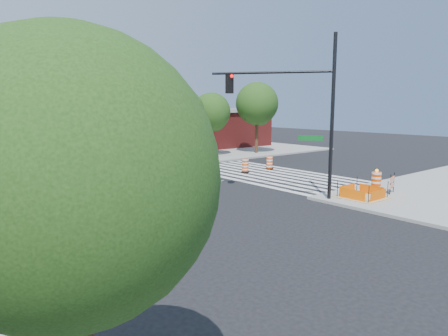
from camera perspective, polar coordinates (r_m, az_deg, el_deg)
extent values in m
plane|color=black|center=(22.84, -13.81, -3.79)|extent=(120.00, 120.00, 0.00)
cube|color=gray|center=(47.30, -3.51, 2.94)|extent=(22.00, 22.00, 0.15)
cube|color=silver|center=(27.02, 1.27, -1.59)|extent=(0.45, 13.50, 0.01)
cube|color=silver|center=(27.61, 2.69, -1.37)|extent=(0.45, 13.50, 0.01)
cube|color=silver|center=(28.21, 4.05, -1.17)|extent=(0.45, 13.50, 0.01)
cube|color=silver|center=(28.83, 5.35, -0.97)|extent=(0.45, 13.50, 0.01)
cube|color=silver|center=(29.46, 6.60, -0.78)|extent=(0.45, 13.50, 0.01)
cube|color=silver|center=(30.10, 7.80, -0.60)|extent=(0.45, 13.50, 0.01)
cube|color=silver|center=(30.76, 8.94, -0.42)|extent=(0.45, 13.50, 0.01)
cube|color=silver|center=(31.43, 10.04, -0.26)|extent=(0.45, 13.50, 0.01)
cube|color=silver|center=(22.84, -13.81, -3.77)|extent=(14.00, 0.12, 0.01)
cube|color=tan|center=(22.11, 19.11, -3.96)|extent=(2.20, 2.20, 0.05)
cube|color=#EE5E04|center=(21.62, 21.18, -3.68)|extent=(1.44, 0.02, 0.55)
cube|color=#EE5E04|center=(22.53, 17.20, -2.99)|extent=(1.44, 0.02, 0.55)
cube|color=#EE5E04|center=(21.31, 17.87, -3.68)|extent=(0.02, 1.44, 0.55)
cube|color=#EE5E04|center=(22.82, 20.34, -3.00)|extent=(0.02, 1.44, 0.55)
cylinder|color=black|center=(20.82, 19.97, -3.59)|extent=(0.04, 0.04, 0.90)
cylinder|color=black|center=(22.36, 22.35, -2.89)|extent=(0.04, 0.04, 0.90)
cylinder|color=black|center=(21.77, 15.91, -2.87)|extent=(0.04, 0.04, 0.90)
cylinder|color=black|center=(23.24, 18.45, -2.26)|extent=(0.04, 0.04, 0.90)
cube|color=maroon|center=(47.14, -3.54, 5.39)|extent=(16.00, 8.00, 4.20)
cube|color=gray|center=(47.06, -3.56, 8.19)|extent=(16.50, 8.50, 0.40)
imported|color=#5C0716|center=(29.37, -10.58, 0.39)|extent=(4.13, 2.46, 1.32)
cylinder|color=black|center=(20.91, 15.20, 6.93)|extent=(0.19, 0.19, 8.31)
cylinder|color=black|center=(21.11, 6.75, 13.39)|extent=(3.89, 5.02, 0.12)
cube|color=black|center=(21.43, 0.79, 11.99)|extent=(0.33, 0.29, 1.04)
sphere|color=#FF0C0C|center=(21.32, 1.11, 12.98)|extent=(0.19, 0.19, 0.19)
cube|color=#0C591E|center=(20.96, 12.24, 4.19)|extent=(0.79, 1.01, 0.26)
cube|color=black|center=(25.08, -27.22, 9.05)|extent=(0.29, 0.26, 0.92)
sphere|color=#FF0C0C|center=(24.92, -27.18, 9.80)|extent=(0.17, 0.17, 0.17)
cylinder|color=black|center=(23.95, 20.85, -3.03)|extent=(0.65, 0.65, 0.11)
cylinder|color=#DF4304|center=(23.85, 20.92, -1.76)|extent=(0.52, 0.52, 1.03)
sphere|color=#FF990C|center=(23.76, 21.00, -0.35)|extent=(0.17, 0.17, 0.17)
cube|color=#DF4304|center=(23.67, 22.92, -1.51)|extent=(0.91, 0.30, 0.31)
cube|color=#DF4304|center=(23.73, 22.87, -2.35)|extent=(0.91, 0.30, 0.24)
cylinder|color=black|center=(23.30, 22.67, -2.20)|extent=(0.04, 0.04, 1.10)
cylinder|color=black|center=(24.11, 23.09, -1.88)|extent=(0.04, 0.04, 1.10)
cylinder|color=#382314|center=(35.40, -5.89, 4.10)|extent=(0.31, 0.31, 4.02)
sphere|color=#1E3F12|center=(35.28, -5.95, 8.17)|extent=(3.77, 3.77, 3.77)
sphere|color=#1E3F12|center=(35.80, -5.54, 7.18)|extent=(2.77, 2.77, 2.77)
sphere|color=#1E3F12|center=(34.92, -6.30, 7.54)|extent=(2.51, 2.51, 2.51)
cylinder|color=#382314|center=(38.54, -1.79, 4.42)|extent=(0.31, 0.31, 3.89)
sphere|color=#1E3F12|center=(38.43, -1.81, 8.03)|extent=(3.64, 3.64, 3.64)
sphere|color=#1E3F12|center=(38.97, -1.50, 7.15)|extent=(2.67, 2.67, 2.67)
sphere|color=#1E3F12|center=(38.05, -2.09, 7.48)|extent=(2.43, 2.43, 2.43)
cylinder|color=#382314|center=(41.11, 4.68, 5.16)|extent=(0.31, 0.31, 4.59)
sphere|color=#1E3F12|center=(41.03, 4.73, 9.16)|extent=(4.30, 4.30, 4.30)
sphere|color=#1E3F12|center=(41.58, 4.92, 8.17)|extent=(3.16, 3.16, 3.16)
sphere|color=#1E3F12|center=(40.62, 4.51, 8.56)|extent=(2.87, 2.87, 2.87)
sphere|color=#1E3F12|center=(4.83, -20.91, -1.23)|extent=(3.40, 3.40, 3.40)
sphere|color=#1E3F12|center=(5.36, -16.73, -6.25)|extent=(2.49, 2.49, 2.49)
sphere|color=#1E3F12|center=(4.61, -24.41, -6.20)|extent=(2.26, 2.26, 2.26)
cylinder|color=black|center=(23.33, -28.76, -4.24)|extent=(0.60, 0.60, 0.10)
cylinder|color=#DF4304|center=(23.23, -28.86, -3.04)|extent=(0.48, 0.48, 0.95)
cylinder|color=black|center=(23.46, -21.65, -3.70)|extent=(0.60, 0.60, 0.10)
cylinder|color=#DF4304|center=(23.36, -21.72, -2.50)|extent=(0.48, 0.48, 0.95)
cylinder|color=black|center=(24.93, -16.65, -2.74)|extent=(0.60, 0.60, 0.10)
cylinder|color=#DF4304|center=(24.83, -16.70, -1.61)|extent=(0.48, 0.48, 0.95)
cylinder|color=black|center=(25.37, -10.69, -2.32)|extent=(0.60, 0.60, 0.10)
cylinder|color=#DF4304|center=(25.28, -10.72, -1.21)|extent=(0.48, 0.48, 0.95)
sphere|color=#FF990C|center=(25.19, -10.75, 0.02)|extent=(0.16, 0.16, 0.16)
cylinder|color=black|center=(26.89, -6.80, -1.61)|extent=(0.60, 0.60, 0.10)
cylinder|color=#DF4304|center=(26.80, -6.81, -0.55)|extent=(0.48, 0.48, 0.95)
cylinder|color=black|center=(28.25, -1.97, -1.05)|extent=(0.60, 0.60, 0.10)
cylinder|color=#DF4304|center=(28.17, -1.98, -0.04)|extent=(0.48, 0.48, 0.95)
cylinder|color=black|center=(29.71, 3.07, -0.57)|extent=(0.60, 0.60, 0.10)
cylinder|color=#DF4304|center=(29.63, 3.07, 0.39)|extent=(0.48, 0.48, 0.95)
cylinder|color=black|center=(31.38, 6.50, -0.11)|extent=(0.60, 0.60, 0.10)
cylinder|color=#DF4304|center=(31.31, 6.52, 0.79)|extent=(0.48, 0.48, 0.95)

